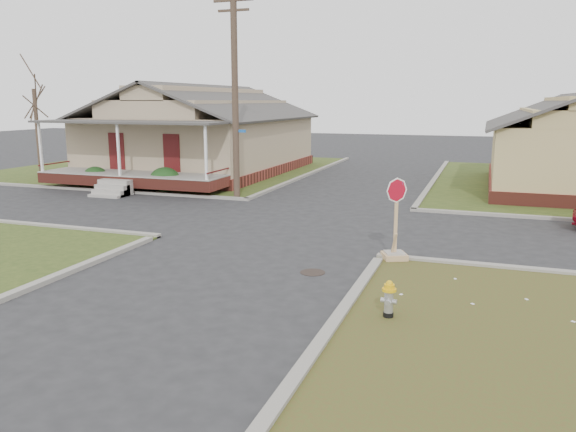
% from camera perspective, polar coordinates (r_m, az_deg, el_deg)
% --- Properties ---
extents(ground, '(120.00, 120.00, 0.00)m').
position_cam_1_polar(ground, '(15.56, -4.73, -4.42)').
color(ground, '#242426').
rests_on(ground, ground).
extents(verge_far_left, '(19.00, 19.00, 0.05)m').
position_cam_1_polar(verge_far_left, '(37.22, -11.75, 4.81)').
color(verge_far_left, '#2E4117').
rests_on(verge_far_left, ground).
extents(curbs, '(80.00, 40.00, 0.12)m').
position_cam_1_polar(curbs, '(20.08, 1.09, -0.71)').
color(curbs, gray).
rests_on(curbs, ground).
extents(manhole, '(0.64, 0.64, 0.01)m').
position_cam_1_polar(manhole, '(14.36, 2.52, -5.74)').
color(manhole, black).
rests_on(manhole, ground).
extents(corner_house, '(10.10, 15.50, 5.30)m').
position_cam_1_polar(corner_house, '(34.41, -8.72, 8.14)').
color(corner_house, maroon).
rests_on(corner_house, ground).
extents(side_house_yellow, '(7.60, 11.60, 4.70)m').
position_cam_1_polar(side_house_yellow, '(30.44, 26.80, 6.43)').
color(side_house_yellow, maroon).
rests_on(side_house_yellow, ground).
extents(utility_pole, '(1.80, 0.28, 9.00)m').
position_cam_1_polar(utility_pole, '(24.80, -5.41, 12.44)').
color(utility_pole, '#403125').
rests_on(utility_pole, ground).
extents(tree_far_left, '(0.22, 0.22, 4.90)m').
position_cam_1_polar(tree_far_left, '(35.26, -24.09, 7.72)').
color(tree_far_left, '#403125').
rests_on(tree_far_left, verge_far_left).
extents(fire_hydrant, '(0.28, 0.28, 0.76)m').
position_cam_1_polar(fire_hydrant, '(11.45, 10.22, -8.09)').
color(fire_hydrant, black).
rests_on(fire_hydrant, ground).
extents(stop_sign, '(0.64, 0.62, 2.24)m').
position_cam_1_polar(stop_sign, '(15.55, 10.81, -2.56)').
color(stop_sign, tan).
rests_on(stop_sign, ground).
extents(hedge_left, '(1.37, 1.12, 1.05)m').
position_cam_1_polar(hedge_left, '(29.72, -18.97, 3.81)').
color(hedge_left, '#163C16').
rests_on(hedge_left, verge_far_left).
extents(hedge_right, '(1.49, 1.22, 1.14)m').
position_cam_1_polar(hedge_right, '(27.33, -12.39, 3.63)').
color(hedge_right, '#163C16').
rests_on(hedge_right, verge_far_left).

